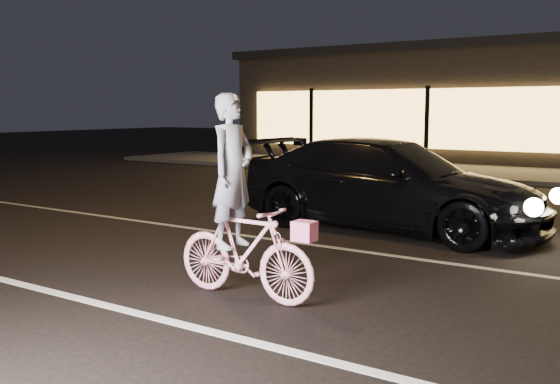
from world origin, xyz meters
The scene contains 6 objects.
ground centered at (0.00, 0.00, 0.00)m, with size 90.00×90.00×0.00m, color black.
lane_stripe_near centered at (0.00, -1.50, 0.00)m, with size 60.00×0.12×0.01m, color silver.
lane_stripe_far centered at (0.00, 2.00, 0.00)m, with size 60.00×0.10×0.01m, color gray.
sidewalk centered at (0.00, 13.00, 0.06)m, with size 30.00×4.00×0.12m, color #383533.
cyclist centered at (-0.79, -0.55, 0.74)m, with size 1.65×0.57×2.07m.
sedan centered at (-1.03, 3.69, 0.72)m, with size 5.08×2.30×1.44m.
Camera 1 is at (2.92, -5.50, 1.91)m, focal length 40.00 mm.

